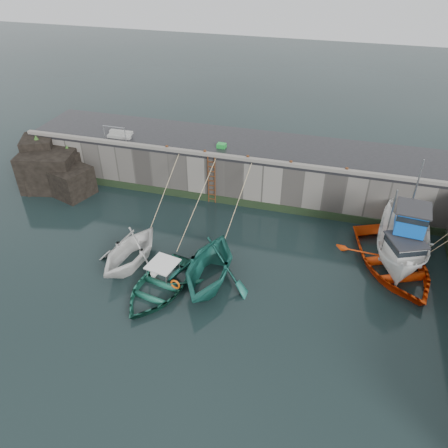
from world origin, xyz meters
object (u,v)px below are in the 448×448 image
(bollard_d, at_px, (291,163))
(boat_far_orange, at_px, (393,262))
(boat_near_blacktrim, at_px, (209,281))
(bollard_b, at_px, (205,152))
(boat_far_white, at_px, (403,242))
(boat_near_white, at_px, (132,263))
(fish_crate, at_px, (222,146))
(bollard_a, at_px, (167,148))
(ladder, at_px, (212,180))
(bollard_c, at_px, (248,158))
(boat_near_blue, at_px, (159,290))
(bollard_e, at_px, (347,170))

(bollard_d, bearing_deg, boat_far_orange, -33.18)
(boat_near_blacktrim, bearing_deg, bollard_b, 108.62)
(boat_far_white, height_order, bollard_d, boat_far_white)
(boat_near_blacktrim, bearing_deg, boat_far_white, 25.30)
(boat_near_white, height_order, boat_far_white, boat_far_white)
(fish_crate, distance_m, bollard_a, 3.44)
(boat_near_blacktrim, xyz_separation_m, boat_far_orange, (8.89, 3.58, 0.43))
(boat_far_orange, xyz_separation_m, bollard_d, (-6.20, 4.05, 2.87))
(ladder, relative_size, boat_near_blacktrim, 0.62)
(bollard_a, height_order, bollard_c, same)
(boat_near_blue, bearing_deg, boat_far_white, 37.28)
(bollard_b, relative_size, bollard_d, 1.00)
(fish_crate, relative_size, bollard_e, 1.95)
(boat_near_blue, distance_m, bollard_e, 12.49)
(fish_crate, bearing_deg, boat_near_blacktrim, -74.27)
(ladder, xyz_separation_m, bollard_e, (8.00, 0.34, 1.71))
(boat_near_white, distance_m, bollard_c, 9.26)
(bollard_e, bearing_deg, boat_far_white, -43.47)
(ladder, height_order, bollard_a, bollard_a)
(boat_near_white, relative_size, fish_crate, 8.24)
(bollard_d, bearing_deg, bollard_c, 180.00)
(ladder, distance_m, bollard_a, 3.47)
(ladder, distance_m, boat_far_orange, 11.67)
(boat_near_blacktrim, relative_size, boat_far_orange, 0.66)
(boat_far_orange, bearing_deg, fish_crate, 130.14)
(ladder, height_order, boat_near_blacktrim, ladder)
(fish_crate, bearing_deg, bollard_b, -115.96)
(fish_crate, distance_m, bollard_b, 1.43)
(boat_near_blacktrim, relative_size, fish_crate, 9.51)
(bollard_a, bearing_deg, fish_crate, 21.18)
(ladder, distance_m, boat_near_blue, 8.73)
(ladder, xyz_separation_m, bollard_a, (-3.00, 0.34, 1.71))
(boat_near_white, bearing_deg, bollard_a, 103.88)
(boat_far_orange, bearing_deg, boat_near_blue, 179.97)
(boat_near_blue, distance_m, boat_far_white, 12.86)
(boat_near_blue, relative_size, bollard_d, 17.36)
(boat_near_blacktrim, xyz_separation_m, bollard_e, (5.89, 7.63, 3.30))
(bollard_b, bearing_deg, ladder, -33.86)
(boat_near_white, bearing_deg, bollard_d, 54.61)
(boat_far_white, relative_size, bollard_a, 25.65)
(boat_near_blacktrim, distance_m, boat_far_orange, 9.59)
(boat_near_blue, xyz_separation_m, bollard_c, (2.29, 8.92, 3.30))
(bollard_a, distance_m, bollard_c, 5.20)
(bollard_c, bearing_deg, bollard_a, 180.00)
(boat_near_white, relative_size, boat_far_orange, 0.57)
(ladder, height_order, bollard_b, bollard_b)
(ladder, bearing_deg, fish_crate, 82.62)
(bollard_a, bearing_deg, ladder, -6.38)
(ladder, relative_size, boat_far_white, 0.45)
(boat_near_white, xyz_separation_m, bollard_b, (1.79, 7.40, 3.30))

